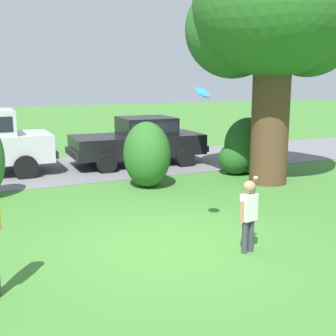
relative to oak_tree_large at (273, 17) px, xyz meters
The scene contains 8 objects.
ground_plane 7.12m from the oak_tree_large, 143.73° to the right, with size 80.00×80.00×0.00m, color #3D752D.
driveway_strip 7.42m from the oak_tree_large, 139.04° to the left, with size 28.00×4.40×0.02m, color slate.
oak_tree_large is the anchor object (origin of this frame).
shrub_centre_left 4.85m from the oak_tree_large, 166.35° to the left, with size 1.21×1.39×1.72m.
shrub_centre 3.79m from the oak_tree_large, 87.96° to the left, with size 1.63×1.33×1.67m.
parked_sedan 5.63m from the oak_tree_large, 121.37° to the left, with size 4.46×2.21×1.56m.
child_thrower 6.54m from the oak_tree_large, 130.06° to the right, with size 0.43×0.32×1.29m.
frisbee 5.38m from the oak_tree_large, 139.99° to the right, with size 0.31×0.26×0.23m.
Camera 1 is at (-3.14, -6.72, 2.84)m, focal length 48.59 mm.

